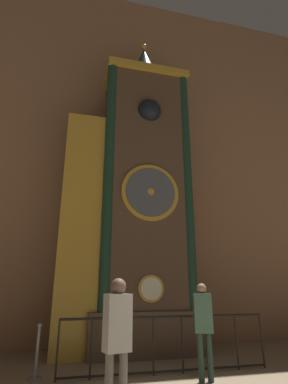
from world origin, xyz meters
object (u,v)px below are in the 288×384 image
object	(u,v)px
clock_tower	(132,199)
stanchion_post	(36,361)
visitor_far	(203,321)
visitor_near	(117,333)

from	to	relation	value
clock_tower	stanchion_post	size ratio (longest dim) A/B	10.35
clock_tower	visitor_far	world-z (taller)	clock_tower
clock_tower	stanchion_post	xyz separation A→B (m)	(-2.19, -1.73, -3.86)
clock_tower	visitor_far	bearing A→B (deg)	-72.33
clock_tower	visitor_near	distance (m)	5.29
visitor_near	visitor_far	xyz separation A→B (m)	(1.90, 1.47, -0.03)
visitor_far	stanchion_post	xyz separation A→B (m)	(-3.04, 0.95, -0.72)
clock_tower	visitor_far	distance (m)	4.22
visitor_far	stanchion_post	distance (m)	3.27
visitor_near	visitor_far	size ratio (longest dim) A/B	1.02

